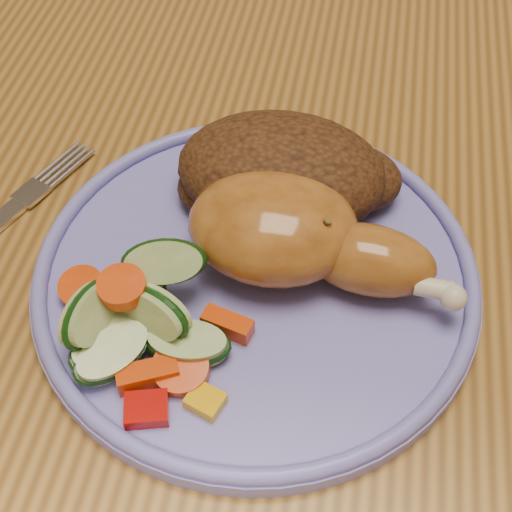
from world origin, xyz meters
name	(u,v)px	position (x,y,z in m)	size (l,w,h in m)	color
dining_table	(406,286)	(0.00, 0.00, 0.67)	(0.90, 1.40, 0.75)	olive
chair_far	(405,28)	(0.00, 0.63, 0.49)	(0.42, 0.42, 0.91)	#4C2D16
plate	(256,277)	(-0.11, -0.08, 0.76)	(0.28, 0.28, 0.01)	#6E6BC5
plate_rim	(256,266)	(-0.11, -0.08, 0.77)	(0.28, 0.28, 0.01)	#6E6BC5
chicken_leg	(296,234)	(-0.08, -0.07, 0.79)	(0.17, 0.09, 0.06)	#A66422
rice_pilaf	(286,173)	(-0.10, -0.01, 0.79)	(0.15, 0.10, 0.06)	#492812
vegetable_pile	(137,320)	(-0.17, -0.14, 0.78)	(0.12, 0.12, 0.06)	#A50A05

